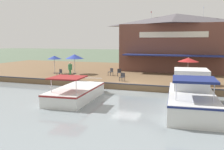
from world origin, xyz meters
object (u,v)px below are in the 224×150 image
cafe_chair_back_row_seat (119,72)px  cafe_chair_far_corner_seat (111,71)px  patio_umbrella_by_entrance (54,57)px  cafe_chair_beside_entrance (195,74)px  tree_behind_restaurant (190,35)px  person_mid_patio (70,68)px  cafe_chair_under_first_umbrella (122,77)px  patio_umbrella_mid_patio_right (188,60)px  patio_umbrella_far_corner (74,56)px  motorboat_far_downstream (79,91)px  tree_upstream_bank (141,40)px  waterfront_restaurant (176,42)px  cafe_chair_mid_patio (60,72)px  motorboat_outer_channel (191,94)px

cafe_chair_back_row_seat → cafe_chair_far_corner_seat: bearing=-104.6°
patio_umbrella_by_entrance → cafe_chair_back_row_seat: (-0.23, 8.43, -1.51)m
cafe_chair_beside_entrance → tree_behind_restaurant: tree_behind_restaurant is taller
cafe_chair_far_corner_seat → person_mid_patio: bearing=-57.9°
tree_behind_restaurant → person_mid_patio: bearing=-38.9°
cafe_chair_beside_entrance → cafe_chair_under_first_umbrella: 8.00m
patio_umbrella_mid_patio_right → patio_umbrella_by_entrance: bearing=-98.0°
patio_umbrella_far_corner → motorboat_far_downstream: size_ratio=0.33×
cafe_chair_back_row_seat → tree_upstream_bank: 13.42m
waterfront_restaurant → cafe_chair_mid_patio: bearing=-45.7°
waterfront_restaurant → cafe_chair_far_corner_seat: waterfront_restaurant is taller
motorboat_outer_channel → cafe_chair_back_row_seat: bearing=-138.9°
cafe_chair_under_first_umbrella → cafe_chair_far_corner_seat: size_ratio=1.00×
cafe_chair_back_row_seat → motorboat_outer_channel: motorboat_outer_channel is taller
cafe_chair_back_row_seat → motorboat_outer_channel: 12.49m
patio_umbrella_by_entrance → tree_upstream_bank: (-13.10, 8.01, 2.27)m
cafe_chair_under_first_umbrella → tree_behind_restaurant: (-16.16, 5.60, 4.49)m
waterfront_restaurant → cafe_chair_beside_entrance: bearing=20.0°
patio_umbrella_mid_patio_right → tree_upstream_bank: 17.46m
motorboat_far_downstream → tree_upstream_bank: tree_upstream_bank is taller
cafe_chair_beside_entrance → patio_umbrella_mid_patio_right: bearing=-10.6°
patio_umbrella_mid_patio_right → person_mid_patio: 12.84m
patio_umbrella_by_entrance → motorboat_far_downstream: patio_umbrella_by_entrance is taller
patio_umbrella_mid_patio_right → motorboat_far_downstream: 10.80m
patio_umbrella_by_entrance → tree_behind_restaurant: bearing=130.2°
cafe_chair_mid_patio → cafe_chair_back_row_seat: 6.78m
patio_umbrella_mid_patio_right → cafe_chair_under_first_umbrella: (0.86, -6.23, -1.78)m
cafe_chair_mid_patio → person_mid_patio: person_mid_patio is taller
cafe_chair_beside_entrance → tree_behind_restaurant: 12.88m
patio_umbrella_mid_patio_right → cafe_chair_beside_entrance: 3.79m
patio_umbrella_by_entrance → tree_behind_restaurant: size_ratio=0.29×
patio_umbrella_far_corner → patio_umbrella_by_entrance: bearing=-76.5°
motorboat_far_downstream → tree_behind_restaurant: tree_behind_restaurant is taller
cafe_chair_beside_entrance → cafe_chair_back_row_seat: 8.30m
cafe_chair_mid_patio → person_mid_patio: (-0.33, 1.15, 0.54)m
patio_umbrella_by_entrance → cafe_chair_far_corner_seat: size_ratio=2.63×
waterfront_restaurant → patio_umbrella_by_entrance: 16.59m
patio_umbrella_far_corner → cafe_chair_mid_patio: bearing=-6.5°
tree_upstream_bank → motorboat_outer_channel: bearing=21.2°
waterfront_restaurant → motorboat_far_downstream: waterfront_restaurant is taller
cafe_chair_under_first_umbrella → cafe_chair_back_row_seat: 3.64m
person_mid_patio → tree_behind_restaurant: (-15.04, 12.15, 3.95)m
patio_umbrella_far_corner → motorboat_outer_channel: patio_umbrella_far_corner is taller
tree_upstream_bank → patio_umbrella_mid_patio_right: bearing=27.7°
cafe_chair_under_first_umbrella → motorboat_outer_channel: size_ratio=0.09×
motorboat_far_downstream → tree_upstream_bank: bearing=-179.8°
cafe_chair_far_corner_seat → patio_umbrella_mid_patio_right: bearing=72.4°
person_mid_patio → motorboat_far_downstream: size_ratio=0.22×
cafe_chair_far_corner_seat → tree_upstream_bank: size_ratio=0.12×
patio_umbrella_by_entrance → cafe_chair_mid_patio: patio_umbrella_by_entrance is taller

